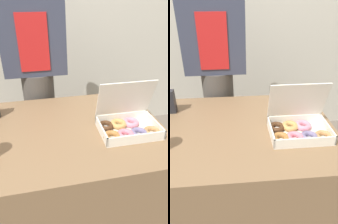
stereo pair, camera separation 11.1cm
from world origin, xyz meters
The scene contains 5 objects.
ground_plane centered at (0.00, 0.00, 0.00)m, with size 14.00×14.00×0.00m, color #665B51.
wall_back centered at (0.00, 1.24, 1.30)m, with size 10.00×0.05×2.60m.
table centered at (0.00, 0.00, 0.39)m, with size 1.00×0.81×0.77m.
donut_box centered at (0.27, -0.09, 0.81)m, with size 0.33×0.23×0.27m.
person_customer centered at (-0.17, 0.57, 0.92)m, with size 0.43×0.24×1.71m.
Camera 2 is at (-0.05, -1.03, 1.44)m, focal length 35.00 mm.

